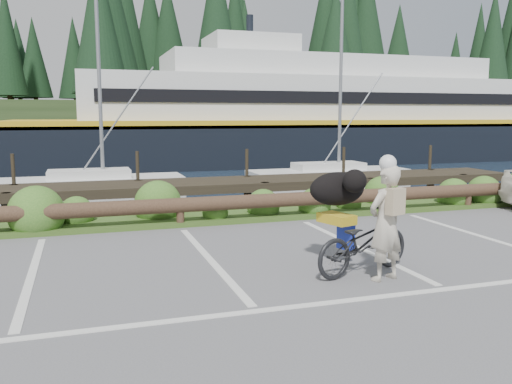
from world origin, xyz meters
TOP-DOWN VIEW (x-y plane):
  - ground at (0.00, 0.00)m, footprint 72.00×72.00m
  - harbor_backdrop at (0.39, 78.47)m, footprint 170.00×160.00m
  - vegetation_strip at (0.00, 5.30)m, footprint 34.00×1.60m
  - log_rail at (0.00, 4.60)m, footprint 32.00×0.30m
  - bicycle at (1.93, 0.60)m, footprint 1.83×1.09m
  - cyclist at (2.05, 0.22)m, footprint 0.67×0.54m
  - dog at (1.77, 1.13)m, footprint 0.67×0.96m

SIDE VIEW (x-z plane):
  - harbor_backdrop at x=0.39m, z-range -15.00..15.00m
  - ground at x=0.00m, z-range 0.00..0.00m
  - log_rail at x=0.00m, z-range -0.30..0.30m
  - vegetation_strip at x=0.00m, z-range 0.00..0.10m
  - bicycle at x=1.93m, z-range 0.00..0.91m
  - cyclist at x=2.05m, z-range 0.00..1.59m
  - dog at x=1.77m, z-range 0.91..1.41m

